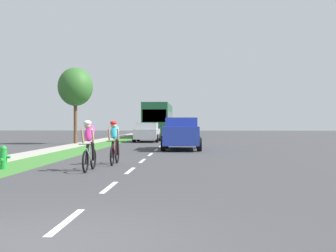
{
  "coord_description": "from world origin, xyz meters",
  "views": [
    {
      "loc": [
        1.87,
        -5.2,
        1.5
      ],
      "look_at": [
        0.84,
        15.32,
        1.35
      ],
      "focal_mm": 46.25,
      "sensor_mm": 36.0,
      "label": 1
    }
  ],
  "objects_px": {
    "cyclist_lead": "(89,145)",
    "bus_dark_green": "(159,118)",
    "suv_blue": "(182,133)",
    "pickup_black": "(188,127)",
    "fire_hydrant_green": "(3,158)",
    "sedan_silver": "(147,132)",
    "cyclist_trailing": "(115,142)",
    "street_tree_near": "(75,87)"
  },
  "relations": [
    {
      "from": "cyclist_trailing",
      "to": "cyclist_lead",
      "type": "bearing_deg",
      "value": -101.23
    },
    {
      "from": "cyclist_lead",
      "to": "pickup_black",
      "type": "relative_size",
      "value": 0.34
    },
    {
      "from": "cyclist_lead",
      "to": "cyclist_trailing",
      "type": "distance_m",
      "value": 2.17
    },
    {
      "from": "suv_blue",
      "to": "sedan_silver",
      "type": "distance_m",
      "value": 10.41
    },
    {
      "from": "cyclist_lead",
      "to": "bus_dark_green",
      "type": "height_order",
      "value": "bus_dark_green"
    },
    {
      "from": "suv_blue",
      "to": "street_tree_near",
      "type": "height_order",
      "value": "street_tree_near"
    },
    {
      "from": "fire_hydrant_green",
      "to": "suv_blue",
      "type": "height_order",
      "value": "suv_blue"
    },
    {
      "from": "bus_dark_green",
      "to": "pickup_black",
      "type": "relative_size",
      "value": 2.27
    },
    {
      "from": "cyclist_trailing",
      "to": "street_tree_near",
      "type": "relative_size",
      "value": 0.32
    },
    {
      "from": "fire_hydrant_green",
      "to": "suv_blue",
      "type": "xyz_separation_m",
      "value": [
        5.59,
        10.59,
        0.58
      ]
    },
    {
      "from": "cyclist_trailing",
      "to": "sedan_silver",
      "type": "xyz_separation_m",
      "value": [
        -0.68,
        18.86,
        -0.04
      ]
    },
    {
      "from": "sedan_silver",
      "to": "street_tree_near",
      "type": "relative_size",
      "value": 0.8
    },
    {
      "from": "cyclist_lead",
      "to": "cyclist_trailing",
      "type": "relative_size",
      "value": 1.0
    },
    {
      "from": "cyclist_lead",
      "to": "street_tree_near",
      "type": "distance_m",
      "value": 17.83
    },
    {
      "from": "cyclist_trailing",
      "to": "pickup_black",
      "type": "height_order",
      "value": "pickup_black"
    },
    {
      "from": "pickup_black",
      "to": "street_tree_near",
      "type": "bearing_deg",
      "value": -102.45
    },
    {
      "from": "fire_hydrant_green",
      "to": "suv_blue",
      "type": "distance_m",
      "value": 11.99
    },
    {
      "from": "suv_blue",
      "to": "pickup_black",
      "type": "distance_m",
      "value": 41.07
    },
    {
      "from": "bus_dark_green",
      "to": "cyclist_trailing",
      "type": "bearing_deg",
      "value": -88.84
    },
    {
      "from": "fire_hydrant_green",
      "to": "bus_dark_green",
      "type": "distance_m",
      "value": 32.6
    },
    {
      "from": "sedan_silver",
      "to": "pickup_black",
      "type": "xyz_separation_m",
      "value": [
        3.1,
        31.08,
        0.06
      ]
    },
    {
      "from": "sedan_silver",
      "to": "bus_dark_green",
      "type": "height_order",
      "value": "bus_dark_green"
    },
    {
      "from": "cyclist_trailing",
      "to": "bus_dark_green",
      "type": "xyz_separation_m",
      "value": [
        -0.62,
        30.74,
        1.17
      ]
    },
    {
      "from": "suv_blue",
      "to": "pickup_black",
      "type": "height_order",
      "value": "suv_blue"
    },
    {
      "from": "fire_hydrant_green",
      "to": "sedan_silver",
      "type": "xyz_separation_m",
      "value": [
        2.66,
        20.58,
        0.4
      ]
    },
    {
      "from": "sedan_silver",
      "to": "bus_dark_green",
      "type": "distance_m",
      "value": 11.93
    },
    {
      "from": "fire_hydrant_green",
      "to": "street_tree_near",
      "type": "bearing_deg",
      "value": 97.04
    },
    {
      "from": "pickup_black",
      "to": "cyclist_lead",
      "type": "bearing_deg",
      "value": -93.13
    },
    {
      "from": "cyclist_lead",
      "to": "street_tree_near",
      "type": "bearing_deg",
      "value": 106.35
    },
    {
      "from": "fire_hydrant_green",
      "to": "bus_dark_green",
      "type": "bearing_deg",
      "value": 85.22
    },
    {
      "from": "cyclist_lead",
      "to": "sedan_silver",
      "type": "relative_size",
      "value": 0.4
    },
    {
      "from": "cyclist_lead",
      "to": "pickup_black",
      "type": "bearing_deg",
      "value": 86.87
    },
    {
      "from": "fire_hydrant_green",
      "to": "cyclist_trailing",
      "type": "bearing_deg",
      "value": 27.18
    },
    {
      "from": "sedan_silver",
      "to": "street_tree_near",
      "type": "distance_m",
      "value": 7.06
    },
    {
      "from": "cyclist_lead",
      "to": "bus_dark_green",
      "type": "xyz_separation_m",
      "value": [
        -0.2,
        32.87,
        1.17
      ]
    },
    {
      "from": "street_tree_near",
      "to": "bus_dark_green",
      "type": "bearing_deg",
      "value": 73.54
    },
    {
      "from": "fire_hydrant_green",
      "to": "pickup_black",
      "type": "bearing_deg",
      "value": 83.64
    },
    {
      "from": "bus_dark_green",
      "to": "sedan_silver",
      "type": "bearing_deg",
      "value": -90.25
    },
    {
      "from": "suv_blue",
      "to": "street_tree_near",
      "type": "relative_size",
      "value": 0.87
    },
    {
      "from": "cyclist_lead",
      "to": "sedan_silver",
      "type": "height_order",
      "value": "cyclist_lead"
    },
    {
      "from": "suv_blue",
      "to": "pickup_black",
      "type": "relative_size",
      "value": 0.92
    },
    {
      "from": "sedan_silver",
      "to": "pickup_black",
      "type": "bearing_deg",
      "value": 84.31
    }
  ]
}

